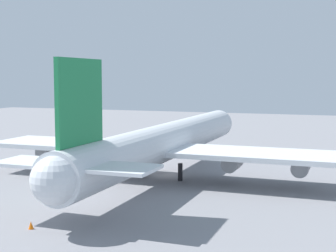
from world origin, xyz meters
The scene contains 4 objects.
ground_plane centered at (0.00, 0.00, 0.00)m, with size 274.49×274.49×0.00m, color gray.
cargo_airplane centered at (-0.54, 0.00, 5.42)m, with size 68.62×56.01×17.53m.
safety_cone_nose centered at (30.88, 3.98, 0.30)m, with size 0.42×0.42×0.60m, color orange.
safety_cone_tail centered at (-30.88, 3.52, 0.40)m, with size 0.56×0.56×0.79m, color orange.
Camera 1 is at (-72.21, -26.96, 15.58)m, focal length 52.74 mm.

